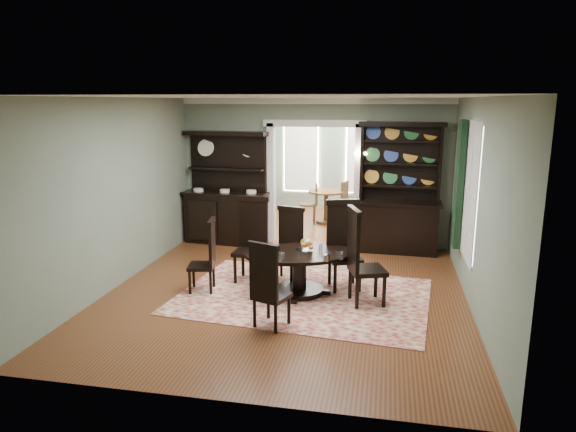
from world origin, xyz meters
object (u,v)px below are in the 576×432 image
dining_table (300,265)px  welsh_dresser (399,206)px  sideboard (226,204)px  parlor_table (326,202)px

dining_table → welsh_dresser: welsh_dresser is taller
sideboard → welsh_dresser: (3.54, -0.01, 0.11)m
sideboard → dining_table: bearing=-47.9°
dining_table → sideboard: 3.36m
welsh_dresser → parlor_table: 2.73m
sideboard → parlor_table: sideboard is taller
dining_table → sideboard: size_ratio=0.86×
dining_table → parlor_table: 4.78m
parlor_table → welsh_dresser: bearing=-51.5°
dining_table → parlor_table: size_ratio=2.30×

